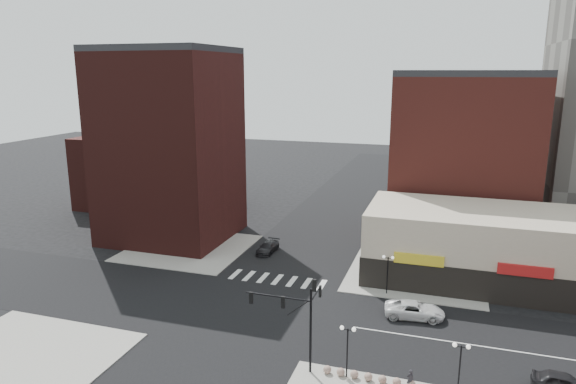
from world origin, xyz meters
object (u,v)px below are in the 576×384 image
(dark_sedan_north, at_px, (268,247))
(street_lamp_ne, at_px, (388,265))
(traffic_signal, at_px, (300,310))
(pedestrian, at_px, (410,379))
(street_lamp_se_b, at_px, (461,357))
(street_lamp_se_a, at_px, (348,339))
(white_suv, at_px, (415,310))
(dark_sedan_east, at_px, (564,383))

(dark_sedan_north, bearing_deg, street_lamp_ne, -24.33)
(traffic_signal, xyz_separation_m, pedestrian, (8.44, -0.17, -4.09))
(dark_sedan_north, xyz_separation_m, pedestrian, (19.83, -24.24, 0.21))
(traffic_signal, xyz_separation_m, street_lamp_se_b, (11.76, -0.17, -1.67))
(street_lamp_se_b, bearing_deg, street_lamp_se_a, 180.00)
(dark_sedan_north, distance_m, pedestrian, 31.32)
(white_suv, distance_m, dark_sedan_north, 23.06)
(traffic_signal, xyz_separation_m, street_lamp_ne, (4.76, 15.83, -1.67))
(street_lamp_se_a, xyz_separation_m, dark_sedan_north, (-15.15, 24.24, -2.63))
(street_lamp_se_a, bearing_deg, white_suv, 70.36)
(dark_sedan_east, xyz_separation_m, dark_sedan_north, (-30.46, 21.16, -0.08))
(street_lamp_se_a, height_order, white_suv, street_lamp_se_a)
(traffic_signal, bearing_deg, pedestrian, -1.15)
(pedestrian, bearing_deg, dark_sedan_east, 162.40)
(traffic_signal, relative_size, dark_sedan_east, 1.80)
(street_lamp_ne, bearing_deg, white_suv, -54.31)
(street_lamp_se_b, distance_m, white_suv, 12.50)
(white_suv, height_order, dark_sedan_north, white_suv)
(white_suv, relative_size, pedestrian, 3.70)
(street_lamp_se_a, bearing_deg, street_lamp_se_b, 0.00)
(street_lamp_se_a, distance_m, street_lamp_ne, 16.03)
(traffic_signal, distance_m, white_suv, 14.53)
(traffic_signal, bearing_deg, street_lamp_se_a, -2.57)
(street_lamp_se_a, relative_size, dark_sedan_east, 0.96)
(street_lamp_ne, height_order, dark_sedan_north, street_lamp_ne)
(street_lamp_se_a, relative_size, pedestrian, 2.77)
(street_lamp_ne, relative_size, dark_sedan_north, 0.92)
(dark_sedan_east, height_order, dark_sedan_north, dark_sedan_east)
(dark_sedan_east, xyz_separation_m, pedestrian, (-10.63, -3.08, 0.13))
(street_lamp_se_b, bearing_deg, dark_sedan_north, 133.69)
(dark_sedan_north, bearing_deg, dark_sedan_east, -32.09)
(white_suv, bearing_deg, traffic_signal, 138.90)
(traffic_signal, height_order, street_lamp_se_b, traffic_signal)
(traffic_signal, bearing_deg, dark_sedan_north, 115.32)
(street_lamp_se_b, height_order, dark_sedan_east, street_lamp_se_b)
(street_lamp_ne, xyz_separation_m, white_suv, (3.15, -4.38, -2.52))
(white_suv, xyz_separation_m, pedestrian, (0.53, -11.62, 0.10))
(pedestrian, bearing_deg, street_lamp_se_b, 146.24)
(street_lamp_se_a, xyz_separation_m, street_lamp_se_b, (8.00, 0.00, 0.00))
(street_lamp_se_a, bearing_deg, pedestrian, 0.00)
(traffic_signal, bearing_deg, white_suv, 55.36)
(street_lamp_ne, height_order, dark_sedan_east, street_lamp_ne)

